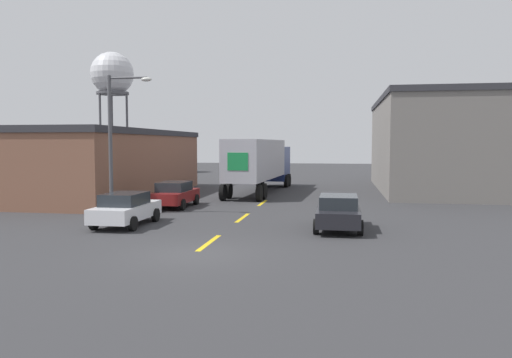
# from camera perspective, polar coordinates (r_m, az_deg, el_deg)

# --- Properties ---
(ground_plane) EXTENTS (160.00, 160.00, 0.00)m
(ground_plane) POSITION_cam_1_polar(r_m,az_deg,el_deg) (16.96, -7.14, -8.53)
(ground_plane) COLOR #333335
(road_centerline) EXTENTS (0.20, 15.88, 0.01)m
(road_centerline) POSITION_cam_1_polar(r_m,az_deg,el_deg) (24.96, -1.55, -4.45)
(road_centerline) COLOR gold
(road_centerline) RESTS_ON ground_plane
(warehouse_left) EXTENTS (13.45, 18.92, 4.70)m
(warehouse_left) POSITION_cam_1_polar(r_m,az_deg,el_deg) (38.65, -20.21, 1.80)
(warehouse_left) COLOR brown
(warehouse_left) RESTS_ON ground_plane
(warehouse_right) EXTENTS (13.17, 19.00, 7.32)m
(warehouse_right) POSITION_cam_1_polar(r_m,az_deg,el_deg) (42.54, 22.63, 3.68)
(warehouse_right) COLOR slate
(warehouse_right) RESTS_ON ground_plane
(semi_truck) EXTENTS (3.40, 14.03, 3.99)m
(semi_truck) POSITION_cam_1_polar(r_m,az_deg,el_deg) (37.93, 0.56, 2.08)
(semi_truck) COLOR navy
(semi_truck) RESTS_ON ground_plane
(parked_car_right_near) EXTENTS (2.00, 4.24, 1.49)m
(parked_car_right_near) POSITION_cam_1_polar(r_m,az_deg,el_deg) (21.74, 9.40, -3.71)
(parked_car_right_near) COLOR black
(parked_car_right_near) RESTS_ON ground_plane
(parked_car_left_near) EXTENTS (2.00, 4.24, 1.49)m
(parked_car_left_near) POSITION_cam_1_polar(r_m,az_deg,el_deg) (23.26, -14.66, -3.28)
(parked_car_left_near) COLOR silver
(parked_car_left_near) RESTS_ON ground_plane
(parked_car_left_far) EXTENTS (2.00, 4.24, 1.49)m
(parked_car_left_far) POSITION_cam_1_polar(r_m,az_deg,el_deg) (29.47, -9.27, -1.69)
(parked_car_left_far) COLOR maroon
(parked_car_left_far) RESTS_ON ground_plane
(water_tower) EXTENTS (5.36, 5.36, 15.26)m
(water_tower) POSITION_cam_1_polar(r_m,az_deg,el_deg) (66.81, -16.11, 11.35)
(water_tower) COLOR #47474C
(water_tower) RESTS_ON ground_plane
(street_lamp) EXTENTS (2.40, 0.32, 7.21)m
(street_lamp) POSITION_cam_1_polar(r_m,az_deg,el_deg) (26.94, -15.75, 5.02)
(street_lamp) COLOR #4C4C51
(street_lamp) RESTS_ON ground_plane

